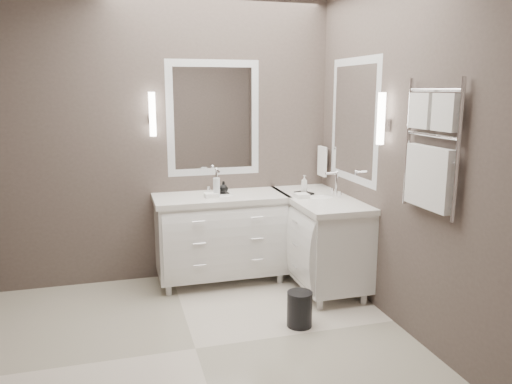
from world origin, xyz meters
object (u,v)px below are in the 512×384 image
object	(u,v)px
vanity_right	(319,235)
towel_ladder	(430,155)
vanity_back	(221,232)
waste_bin	(300,309)

from	to	relation	value
vanity_right	towel_ladder	distance (m)	1.60
vanity_back	vanity_right	size ratio (longest dim) A/B	1.00
towel_ladder	waste_bin	xyz separation A→B (m)	(-0.71, 0.53, -1.25)
vanity_back	waste_bin	bearing A→B (deg)	-70.19
vanity_back	towel_ladder	bearing A→B (deg)	-55.90
vanity_back	towel_ladder	world-z (taller)	towel_ladder
vanity_back	vanity_right	distance (m)	0.93
vanity_right	vanity_back	bearing A→B (deg)	159.62
vanity_right	waste_bin	xyz separation A→B (m)	(-0.48, -0.77, -0.35)
towel_ladder	waste_bin	distance (m)	1.53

